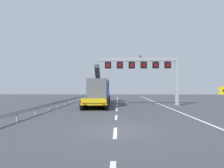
% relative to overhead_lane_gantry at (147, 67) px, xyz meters
% --- Properties ---
extents(ground, '(112.00, 112.00, 0.00)m').
position_rel_overhead_lane_gantry_xyz_m(ground, '(-4.10, -15.17, -5.29)').
color(ground, '#424449').
extents(lane_markings, '(0.20, 45.40, 0.01)m').
position_rel_overhead_lane_gantry_xyz_m(lane_markings, '(-4.18, 0.23, -5.29)').
color(lane_markings, silver).
rests_on(lane_markings, ground).
extents(edge_line_right, '(0.20, 63.00, 0.01)m').
position_rel_overhead_lane_gantry_xyz_m(edge_line_right, '(2.10, -3.17, -5.29)').
color(edge_line_right, silver).
rests_on(edge_line_right, ground).
extents(overhead_lane_gantry, '(11.21, 0.90, 6.84)m').
position_rel_overhead_lane_gantry_xyz_m(overhead_lane_gantry, '(0.00, 0.00, 0.00)').
color(overhead_lane_gantry, '#9EA0A5').
rests_on(overhead_lane_gantry, ground).
extents(heavy_haul_truck_yellow, '(3.29, 14.11, 5.30)m').
position_rel_overhead_lane_gantry_xyz_m(heavy_haul_truck_yellow, '(-6.74, 1.57, -3.30)').
color(heavy_haul_truck_yellow, yellow).
rests_on(heavy_haul_truck_yellow, ground).
extents(guardrail_left, '(0.13, 37.73, 0.76)m').
position_rel_overhead_lane_gantry_xyz_m(guardrail_left, '(-11.49, 1.70, -4.73)').
color(guardrail_left, '#999EA3').
rests_on(guardrail_left, ground).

